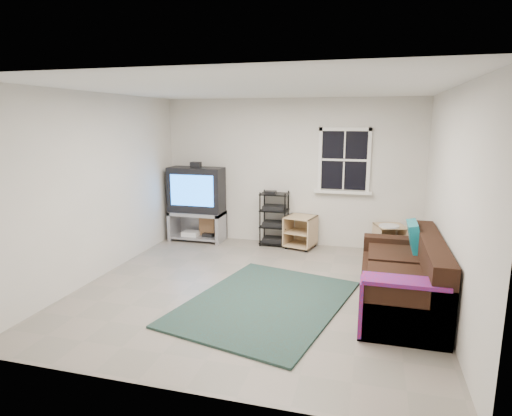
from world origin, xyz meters
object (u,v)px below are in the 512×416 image
(av_rack, at_px, (274,222))
(side_table_right, at_px, (389,237))
(tv_unit, at_px, (197,198))
(side_table_left, at_px, (301,230))
(sofa, at_px, (404,280))

(av_rack, bearing_deg, side_table_right, -0.85)
(tv_unit, height_order, side_table_right, tv_unit)
(side_table_left, bearing_deg, sofa, -53.20)
(side_table_left, bearing_deg, tv_unit, -178.57)
(tv_unit, relative_size, sofa, 0.72)
(tv_unit, height_order, side_table_left, tv_unit)
(av_rack, relative_size, sofa, 0.48)
(side_table_right, bearing_deg, side_table_left, 179.88)
(tv_unit, bearing_deg, sofa, -30.38)
(tv_unit, height_order, av_rack, tv_unit)
(side_table_left, xyz_separation_m, sofa, (1.59, -2.13, 0.03))
(tv_unit, distance_m, side_table_left, 2.02)
(av_rack, xyz_separation_m, side_table_left, (0.50, -0.03, -0.12))
(side_table_left, height_order, sofa, sofa)
(side_table_right, distance_m, sofa, 2.13)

